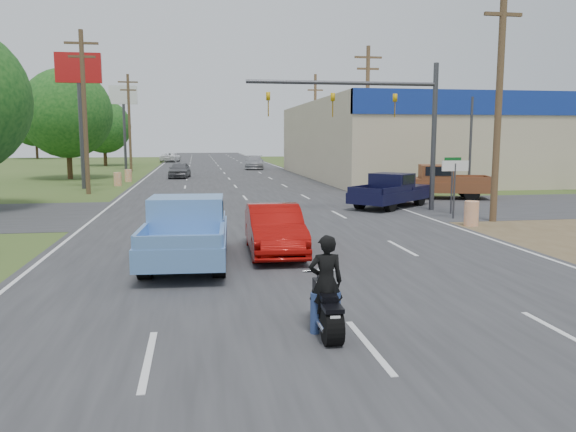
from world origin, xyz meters
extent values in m
plane|color=#3A5220|center=(0.00, 0.00, 0.00)|extent=(200.00, 200.00, 0.00)
cube|color=#2D2D30|center=(0.00, 40.00, 0.01)|extent=(15.00, 180.00, 0.02)
cube|color=#2D2D30|center=(0.00, 18.00, 0.01)|extent=(120.00, 10.00, 0.02)
cube|color=brown|center=(11.00, 10.00, 0.01)|extent=(8.00, 18.00, 0.01)
cube|color=#B7A88C|center=(32.00, 40.00, 3.30)|extent=(50.00, 28.00, 6.60)
cylinder|color=#4C3823|center=(9.50, 13.00, 5.00)|extent=(0.28, 0.28, 10.00)
cube|color=#4C3823|center=(9.50, 13.00, 8.40)|extent=(1.60, 0.14, 0.14)
cylinder|color=#4C3823|center=(9.50, 31.00, 5.00)|extent=(0.28, 0.28, 10.00)
cube|color=#4C3823|center=(9.50, 31.00, 9.20)|extent=(2.00, 0.14, 0.14)
cube|color=#4C3823|center=(9.50, 31.00, 8.40)|extent=(1.60, 0.14, 0.14)
cylinder|color=#4C3823|center=(9.50, 49.00, 5.00)|extent=(0.28, 0.28, 10.00)
cube|color=#4C3823|center=(9.50, 49.00, 9.20)|extent=(2.00, 0.14, 0.14)
cube|color=#4C3823|center=(9.50, 49.00, 8.40)|extent=(1.60, 0.14, 0.14)
cylinder|color=#4C3823|center=(-9.50, 28.00, 5.00)|extent=(0.28, 0.28, 10.00)
cube|color=#4C3823|center=(-9.50, 28.00, 9.20)|extent=(2.00, 0.14, 0.14)
cube|color=#4C3823|center=(-9.50, 28.00, 8.40)|extent=(1.60, 0.14, 0.14)
cylinder|color=#4C3823|center=(-9.50, 52.00, 5.00)|extent=(0.28, 0.28, 10.00)
cube|color=#4C3823|center=(-9.50, 52.00, 9.20)|extent=(2.00, 0.14, 0.14)
cube|color=#4C3823|center=(-9.50, 52.00, 8.40)|extent=(1.60, 0.14, 0.14)
cylinder|color=#422D19|center=(-13.50, 42.00, 1.62)|extent=(0.44, 0.44, 3.24)
sphere|color=#124015|center=(-13.50, 42.00, 5.58)|extent=(7.56, 7.56, 7.56)
cylinder|color=#422D19|center=(-14.20, 66.00, 1.44)|extent=(0.44, 0.44, 2.88)
sphere|color=#124015|center=(-14.20, 66.00, 4.96)|extent=(6.72, 6.72, 6.72)
cylinder|color=#422D19|center=(55.00, 70.00, 1.80)|extent=(0.44, 0.44, 3.60)
cylinder|color=#422D19|center=(30.00, 95.00, 1.71)|extent=(0.44, 0.44, 3.42)
sphere|color=#124015|center=(30.00, 95.00, 5.89)|extent=(7.98, 7.98, 7.98)
cylinder|color=#422D19|center=(-30.00, 95.00, 1.89)|extent=(0.44, 0.44, 3.78)
sphere|color=#124015|center=(-30.00, 95.00, 6.51)|extent=(8.82, 8.82, 8.82)
cylinder|color=orange|center=(8.00, 12.00, 0.50)|extent=(0.56, 0.56, 1.00)
cylinder|color=orange|center=(8.40, 20.50, 0.50)|extent=(0.56, 0.56, 1.00)
cylinder|color=orange|center=(-8.50, 34.00, 0.50)|extent=(0.56, 0.56, 1.00)
cylinder|color=orange|center=(-8.20, 38.00, 0.50)|extent=(0.56, 0.56, 1.00)
cylinder|color=#3F3F44|center=(-10.50, 32.00, 4.50)|extent=(0.30, 0.30, 9.00)
cube|color=#B21414|center=(-10.50, 32.00, 8.20)|extent=(3.00, 0.35, 2.00)
cylinder|color=#3F3F44|center=(-10.50, 56.00, 4.50)|extent=(0.30, 0.30, 9.00)
cube|color=white|center=(-10.50, 56.00, 8.20)|extent=(3.00, 0.35, 2.00)
cylinder|color=#3F3F44|center=(8.20, 14.00, 1.20)|extent=(0.08, 0.08, 2.40)
cube|color=white|center=(8.20, 14.00, 2.30)|extent=(1.20, 0.05, 0.45)
cylinder|color=#3F3F44|center=(8.80, 15.50, 1.20)|extent=(0.08, 0.08, 2.40)
cube|color=#0C591E|center=(8.80, 15.50, 2.50)|extent=(0.80, 0.04, 0.22)
cylinder|color=#3F3F44|center=(8.50, 17.00, 3.50)|extent=(0.24, 0.24, 7.00)
cylinder|color=#3F3F44|center=(4.00, 17.00, 6.00)|extent=(9.00, 0.18, 0.18)
imported|color=gold|center=(6.50, 17.00, 5.55)|extent=(0.18, 0.40, 1.10)
imported|color=gold|center=(3.50, 17.00, 5.55)|extent=(0.18, 0.40, 1.10)
imported|color=gold|center=(0.50, 17.00, 5.55)|extent=(0.18, 0.40, 1.10)
imported|color=#960A06|center=(-0.50, 7.87, 0.73)|extent=(1.66, 4.48, 1.46)
cylinder|color=black|center=(-0.58, 0.20, 0.31)|extent=(0.32, 0.63, 0.62)
cylinder|color=black|center=(-0.55, 1.57, 0.31)|extent=(0.13, 0.63, 0.62)
cube|color=black|center=(-0.57, 0.91, 0.59)|extent=(0.23, 1.14, 0.28)
cube|color=black|center=(-0.56, 1.14, 0.78)|extent=(0.26, 0.53, 0.21)
cube|color=black|center=(-0.57, 0.62, 0.74)|extent=(0.30, 0.53, 0.09)
cylinder|color=white|center=(-0.56, 1.43, 0.99)|extent=(0.62, 0.06, 0.05)
cube|color=white|center=(-0.59, -0.01, 0.52)|extent=(0.17, 0.02, 0.11)
imported|color=black|center=(-0.57, 0.76, 0.85)|extent=(0.63, 0.42, 1.70)
cylinder|color=black|center=(-3.89, 8.68, 0.43)|extent=(0.38, 0.88, 0.87)
cylinder|color=black|center=(-2.07, 8.57, 0.43)|extent=(0.38, 0.88, 0.87)
cylinder|color=black|center=(-4.09, 5.31, 0.43)|extent=(0.38, 0.88, 0.87)
cylinder|color=black|center=(-2.27, 5.20, 0.43)|extent=(0.38, 0.88, 0.87)
cube|color=#6394D5|center=(-3.08, 6.94, 0.67)|extent=(2.50, 5.75, 0.56)
cube|color=#6394D5|center=(-2.98, 8.62, 1.03)|extent=(2.18, 2.26, 0.19)
cube|color=#6394D5|center=(-3.07, 7.05, 1.41)|extent=(2.09, 1.81, 0.92)
cube|color=black|center=(-3.07, 7.05, 1.57)|extent=(2.11, 1.47, 0.49)
cube|color=#6394D5|center=(-3.25, 4.19, 1.10)|extent=(1.99, 0.21, 0.32)
cylinder|color=black|center=(7.46, 19.97, 0.40)|extent=(0.80, 0.76, 0.80)
cylinder|color=black|center=(8.59, 18.72, 0.40)|extent=(0.80, 0.76, 0.80)
cylinder|color=black|center=(5.14, 17.87, 0.40)|extent=(0.80, 0.76, 0.80)
cylinder|color=black|center=(6.27, 16.62, 0.40)|extent=(0.80, 0.76, 0.80)
cube|color=black|center=(6.87, 18.30, 0.62)|extent=(5.21, 4.98, 0.52)
cube|color=black|center=(8.03, 19.34, 0.95)|extent=(2.75, 2.74, 0.18)
cube|color=black|center=(6.94, 18.37, 1.30)|extent=(2.40, 2.42, 0.85)
cube|color=black|center=(6.94, 18.37, 1.45)|extent=(2.19, 2.24, 0.45)
cube|color=black|center=(4.97, 16.58, 1.02)|extent=(1.30, 1.42, 0.30)
cylinder|color=black|center=(9.06, 21.57, 0.45)|extent=(0.96, 0.58, 0.91)
cylinder|color=black|center=(9.58, 23.40, 0.45)|extent=(0.96, 0.58, 0.91)
cylinder|color=black|center=(12.45, 20.60, 0.45)|extent=(0.96, 0.58, 0.91)
cylinder|color=black|center=(12.97, 22.43, 0.45)|extent=(0.96, 0.58, 0.91)
cube|color=brown|center=(11.01, 22.00, 0.70)|extent=(6.28, 3.80, 0.59)
cube|color=brown|center=(9.32, 22.49, 1.07)|extent=(2.74, 2.68, 0.20)
cube|color=brown|center=(10.90, 22.03, 1.47)|extent=(2.27, 2.49, 0.96)
cube|color=black|center=(10.90, 22.03, 1.64)|extent=(1.94, 2.43, 0.51)
cube|color=brown|center=(13.79, 21.20, 1.15)|extent=(0.66, 2.03, 0.34)
imported|color=#5A5B60|center=(-4.22, 41.74, 0.71)|extent=(2.06, 4.30, 1.42)
imported|color=#A0A0A4|center=(3.77, 54.97, 0.76)|extent=(2.73, 5.43, 1.51)
imported|color=white|center=(-6.50, 76.44, 0.69)|extent=(3.12, 5.32, 1.39)
camera|label=1|loc=(-2.79, -8.66, 3.46)|focal=35.00mm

